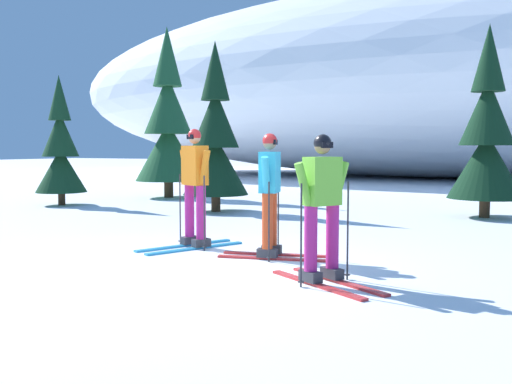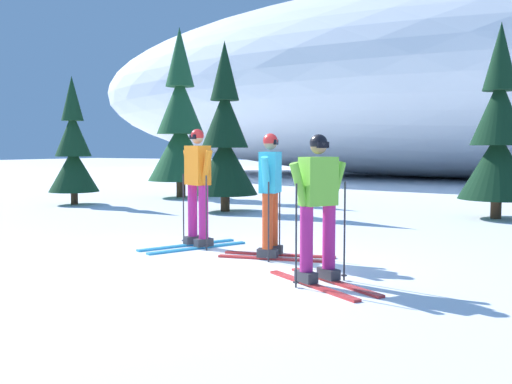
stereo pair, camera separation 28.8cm
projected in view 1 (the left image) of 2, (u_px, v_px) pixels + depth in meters
ground_plane at (214, 268)px, 7.50m from camera, size 120.00×120.00×0.00m
skier_cyan_jacket at (270, 193)px, 8.17m from camera, size 1.68×0.80×1.76m
skier_orange_jacket at (195, 185)px, 9.01m from camera, size 1.10×1.74×1.85m
skier_lime_jacket at (322, 206)px, 6.64m from camera, size 1.59×1.19×1.71m
pine_tree_far_left at (60, 151)px, 15.65m from camera, size 1.35×1.35×3.50m
pine_tree_center_left at (168, 127)px, 18.01m from camera, size 2.04×2.04×5.28m
pine_tree_center_right at (216, 141)px, 14.05m from camera, size 1.59×1.59×4.13m
pine_tree_far_right at (487, 137)px, 12.81m from camera, size 1.65×1.65×4.27m
snow_ridge_background at (445, 84)px, 30.19m from camera, size 44.41×21.02×9.74m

